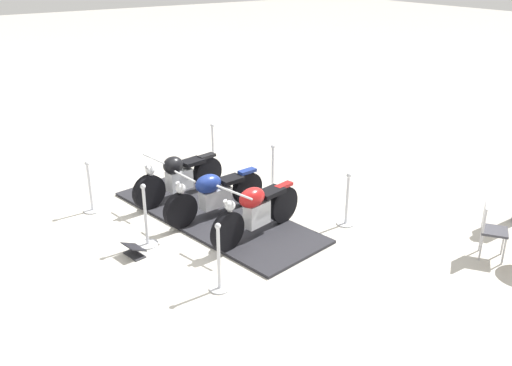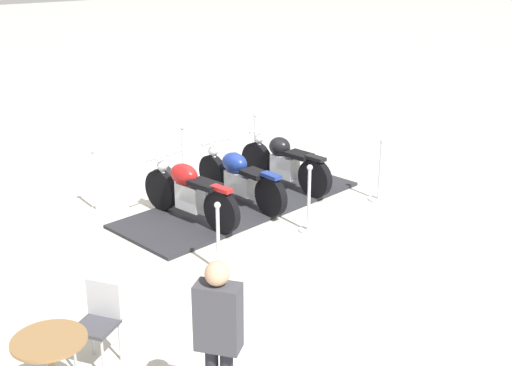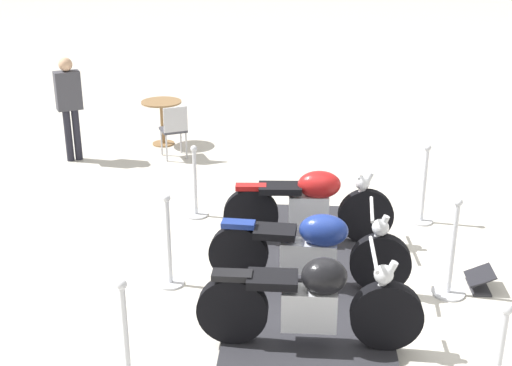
{
  "view_description": "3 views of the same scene",
  "coord_description": "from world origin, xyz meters",
  "px_view_note": "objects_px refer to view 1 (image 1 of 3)",
  "views": [
    {
      "loc": [
        -8.13,
        4.7,
        4.62
      ],
      "look_at": [
        -1.07,
        -0.17,
        1.03
      ],
      "focal_mm": 38.95,
      "sensor_mm": 36.0,
      "label": 1
    },
    {
      "loc": [
        -5.98,
        -8.85,
        4.29
      ],
      "look_at": [
        -0.65,
        -1.36,
        0.94
      ],
      "focal_mm": 47.24,
      "sensor_mm": 36.0,
      "label": 2
    },
    {
      "loc": [
        6.47,
        0.97,
        3.82
      ],
      "look_at": [
        -1.19,
        -0.87,
        0.72
      ],
      "focal_mm": 47.64,
      "sensor_mm": 36.0,
      "label": 3
    }
  ],
  "objects_px": {
    "stanchion_right_mid": "(146,227)",
    "stanchion_left_mid": "(273,177)",
    "stanchion_left_front": "(213,156)",
    "motorcycle_navy": "(214,193)",
    "stanchion_right_front": "(91,196)",
    "cafe_chair_near_table": "(490,227)",
    "motorcycle_black": "(178,176)",
    "stanchion_right_rear": "(219,268)",
    "info_placard": "(134,251)",
    "motorcycle_maroon": "(256,209)",
    "stanchion_left_rear": "(347,208)"
  },
  "relations": [
    {
      "from": "motorcycle_navy",
      "to": "info_placard",
      "type": "relative_size",
      "value": 5.2
    },
    {
      "from": "stanchion_left_front",
      "to": "cafe_chair_near_table",
      "type": "distance_m",
      "value": 6.1
    },
    {
      "from": "stanchion_right_mid",
      "to": "cafe_chair_near_table",
      "type": "bearing_deg",
      "value": -128.64
    },
    {
      "from": "stanchion_left_front",
      "to": "stanchion_right_front",
      "type": "xyz_separation_m",
      "value": [
        -0.5,
        3.0,
        -0.04
      ]
    },
    {
      "from": "stanchion_right_front",
      "to": "stanchion_left_front",
      "type": "bearing_deg",
      "value": -80.47
    },
    {
      "from": "stanchion_right_mid",
      "to": "stanchion_left_mid",
      "type": "bearing_deg",
      "value": -80.47
    },
    {
      "from": "motorcycle_maroon",
      "to": "cafe_chair_near_table",
      "type": "bearing_deg",
      "value": 123.27
    },
    {
      "from": "motorcycle_navy",
      "to": "motorcycle_maroon",
      "type": "height_order",
      "value": "motorcycle_maroon"
    },
    {
      "from": "stanchion_left_rear",
      "to": "info_placard",
      "type": "xyz_separation_m",
      "value": [
        1.13,
        3.64,
        -0.24
      ]
    },
    {
      "from": "stanchion_left_front",
      "to": "stanchion_right_mid",
      "type": "height_order",
      "value": "stanchion_right_mid"
    },
    {
      "from": "motorcycle_maroon",
      "to": "stanchion_right_rear",
      "type": "bearing_deg",
      "value": 24.34
    },
    {
      "from": "stanchion_left_front",
      "to": "motorcycle_maroon",
      "type": "bearing_deg",
      "value": 162.04
    },
    {
      "from": "stanchion_left_front",
      "to": "stanchion_left_mid",
      "type": "bearing_deg",
      "value": -170.47
    },
    {
      "from": "motorcycle_maroon",
      "to": "cafe_chair_near_table",
      "type": "height_order",
      "value": "motorcycle_maroon"
    },
    {
      "from": "stanchion_left_mid",
      "to": "stanchion_right_mid",
      "type": "relative_size",
      "value": 0.97
    },
    {
      "from": "motorcycle_navy",
      "to": "cafe_chair_near_table",
      "type": "relative_size",
      "value": 2.38
    },
    {
      "from": "cafe_chair_near_table",
      "to": "motorcycle_black",
      "type": "bearing_deg",
      "value": 177.64
    },
    {
      "from": "stanchion_left_front",
      "to": "stanchion_left_rear",
      "type": "relative_size",
      "value": 1.11
    },
    {
      "from": "stanchion_left_front",
      "to": "stanchion_right_front",
      "type": "bearing_deg",
      "value": 99.53
    },
    {
      "from": "motorcycle_black",
      "to": "stanchion_left_rear",
      "type": "bearing_deg",
      "value": 117.63
    },
    {
      "from": "motorcycle_navy",
      "to": "stanchion_right_front",
      "type": "relative_size",
      "value": 2.15
    },
    {
      "from": "motorcycle_black",
      "to": "cafe_chair_near_table",
      "type": "height_order",
      "value": "motorcycle_black"
    },
    {
      "from": "motorcycle_black",
      "to": "stanchion_right_front",
      "type": "relative_size",
      "value": 2.06
    },
    {
      "from": "motorcycle_navy",
      "to": "cafe_chair_near_table",
      "type": "xyz_separation_m",
      "value": [
        -3.75,
        -2.93,
        0.03
      ]
    },
    {
      "from": "motorcycle_navy",
      "to": "stanchion_left_front",
      "type": "height_order",
      "value": "stanchion_left_front"
    },
    {
      "from": "stanchion_left_rear",
      "to": "stanchion_right_mid",
      "type": "xyz_separation_m",
      "value": [
        1.34,
        3.31,
        0.01
      ]
    },
    {
      "from": "stanchion_left_rear",
      "to": "stanchion_right_rear",
      "type": "bearing_deg",
      "value": 99.53
    },
    {
      "from": "stanchion_right_front",
      "to": "stanchion_left_rear",
      "type": "bearing_deg",
      "value": -131.39
    },
    {
      "from": "motorcycle_maroon",
      "to": "stanchion_right_front",
      "type": "distance_m",
      "value": 3.34
    },
    {
      "from": "motorcycle_black",
      "to": "stanchion_right_front",
      "type": "distance_m",
      "value": 1.7
    },
    {
      "from": "stanchion_left_mid",
      "to": "cafe_chair_near_table",
      "type": "distance_m",
      "value": 4.24
    },
    {
      "from": "motorcycle_maroon",
      "to": "stanchion_right_mid",
      "type": "relative_size",
      "value": 1.84
    },
    {
      "from": "motorcycle_navy",
      "to": "info_placard",
      "type": "xyz_separation_m",
      "value": [
        -0.46,
        1.79,
        -0.43
      ]
    },
    {
      "from": "motorcycle_maroon",
      "to": "stanchion_left_rear",
      "type": "relative_size",
      "value": 2.05
    },
    {
      "from": "cafe_chair_near_table",
      "to": "motorcycle_navy",
      "type": "bearing_deg",
      "value": -177.0
    },
    {
      "from": "motorcycle_navy",
      "to": "motorcycle_maroon",
      "type": "relative_size",
      "value": 1.06
    },
    {
      "from": "motorcycle_navy",
      "to": "stanchion_right_mid",
      "type": "height_order",
      "value": "stanchion_right_mid"
    },
    {
      "from": "stanchion_right_rear",
      "to": "stanchion_left_rear",
      "type": "xyz_separation_m",
      "value": [
        0.5,
        -3.0,
        -0.05
      ]
    },
    {
      "from": "motorcycle_black",
      "to": "cafe_chair_near_table",
      "type": "relative_size",
      "value": 2.28
    },
    {
      "from": "stanchion_right_mid",
      "to": "stanchion_right_front",
      "type": "bearing_deg",
      "value": 9.53
    },
    {
      "from": "stanchion_right_rear",
      "to": "stanchion_left_mid",
      "type": "height_order",
      "value": "stanchion_right_rear"
    },
    {
      "from": "stanchion_right_rear",
      "to": "info_placard",
      "type": "xyz_separation_m",
      "value": [
        1.64,
        0.64,
        -0.29
      ]
    },
    {
      "from": "motorcycle_navy",
      "to": "stanchion_right_mid",
      "type": "relative_size",
      "value": 1.94
    },
    {
      "from": "stanchion_left_front",
      "to": "cafe_chair_near_table",
      "type": "relative_size",
      "value": 1.22
    },
    {
      "from": "stanchion_left_front",
      "to": "stanchion_left_mid",
      "type": "xyz_separation_m",
      "value": [
        -1.85,
        -0.31,
        0.04
      ]
    },
    {
      "from": "motorcycle_black",
      "to": "stanchion_left_front",
      "type": "xyz_separation_m",
      "value": [
        1.01,
        -1.39,
        -0.17
      ]
    },
    {
      "from": "stanchion_left_mid",
      "to": "cafe_chair_near_table",
      "type": "height_order",
      "value": "stanchion_left_mid"
    },
    {
      "from": "motorcycle_black",
      "to": "stanchion_right_front",
      "type": "xyz_separation_m",
      "value": [
        0.51,
        1.6,
        -0.21
      ]
    },
    {
      "from": "motorcycle_maroon",
      "to": "stanchion_left_front",
      "type": "relative_size",
      "value": 1.85
    },
    {
      "from": "stanchion_left_rear",
      "to": "cafe_chair_near_table",
      "type": "relative_size",
      "value": 1.1
    }
  ]
}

